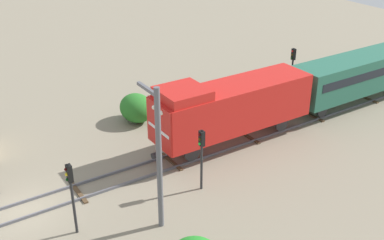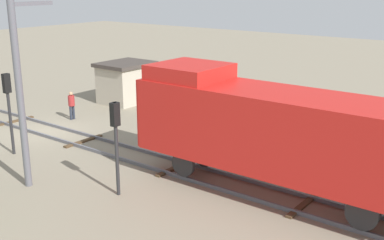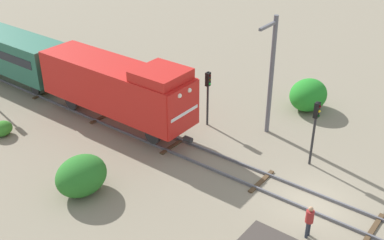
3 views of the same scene
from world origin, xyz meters
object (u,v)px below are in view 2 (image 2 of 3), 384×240
(traffic_signal_near, at_px, (8,99))
(locomotive, at_px, (268,127))
(traffic_signal_mid, at_px, (116,131))
(catenary_mast, at_px, (21,88))
(relay_hut, at_px, (126,82))
(worker_near_track, at_px, (72,103))

(traffic_signal_near, bearing_deg, locomotive, 105.03)
(traffic_signal_near, relative_size, traffic_signal_mid, 1.06)
(catenary_mast, bearing_deg, traffic_signal_near, -114.43)
(relay_hut, bearing_deg, worker_near_track, 5.85)
(traffic_signal_mid, bearing_deg, traffic_signal_near, -91.56)
(locomotive, height_order, catenary_mast, catenary_mast)
(locomotive, relative_size, traffic_signal_near, 2.97)
(relay_hut, bearing_deg, traffic_signal_near, 15.81)
(catenary_mast, bearing_deg, relay_hut, -151.15)
(locomotive, bearing_deg, relay_hut, -116.64)
(traffic_signal_mid, height_order, catenary_mast, catenary_mast)
(locomotive, distance_m, worker_near_track, 14.73)
(locomotive, distance_m, relay_hut, 16.78)
(traffic_signal_near, xyz_separation_m, catenary_mast, (1.74, 3.82, 1.30))
(worker_near_track, bearing_deg, catenary_mast, -110.13)
(traffic_signal_near, xyz_separation_m, traffic_signal_mid, (0.20, 7.34, -0.14))
(worker_near_track, distance_m, catenary_mast, 10.15)
(traffic_signal_mid, xyz_separation_m, worker_near_track, (-5.80, -9.85, -1.59))
(catenary_mast, bearing_deg, traffic_signal_mid, 113.56)
(locomotive, xyz_separation_m, worker_near_track, (-2.40, -14.43, -1.78))
(traffic_signal_near, height_order, traffic_signal_mid, traffic_signal_near)
(locomotive, xyz_separation_m, relay_hut, (-7.50, -14.95, -1.38))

